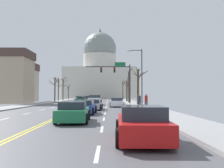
% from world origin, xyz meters
% --- Properties ---
extents(ground, '(20.00, 180.00, 0.20)m').
position_xyz_m(ground, '(0.00, -0.00, 0.02)').
color(ground, '#505055').
extents(signal_gantry, '(7.91, 0.41, 7.27)m').
position_xyz_m(signal_gantry, '(5.45, 13.37, 5.30)').
color(signal_gantry, '#28282D').
rests_on(signal_gantry, ground).
extents(street_lamp_right, '(2.00, 0.24, 7.53)m').
position_xyz_m(street_lamp_right, '(7.94, 1.69, 4.59)').
color(street_lamp_right, '#333338').
rests_on(street_lamp_right, ground).
extents(capitol_building, '(30.33, 18.14, 31.43)m').
position_xyz_m(capitol_building, '(0.00, 80.73, 11.65)').
color(capitol_building, beige).
rests_on(capitol_building, ground).
extents(pickup_truck_near_00, '(2.32, 5.30, 1.62)m').
position_xyz_m(pickup_truck_near_00, '(1.55, 10.00, 0.72)').
color(pickup_truck_near_00, silver).
rests_on(pickup_truck_near_00, ground).
extents(sedan_near_01, '(2.02, 4.37, 1.24)m').
position_xyz_m(sedan_near_01, '(4.97, 3.67, 0.58)').
color(sedan_near_01, silver).
rests_on(sedan_near_01, ground).
extents(sedan_near_02, '(2.18, 4.70, 1.14)m').
position_xyz_m(sedan_near_02, '(2.05, -2.85, 0.54)').
color(sedan_near_02, '#9EA3A8').
rests_on(sedan_near_02, ground).
extents(sedan_near_03, '(2.10, 4.55, 1.20)m').
position_xyz_m(sedan_near_03, '(1.67, -8.99, 0.57)').
color(sedan_near_03, navy).
rests_on(sedan_near_03, ground).
extents(sedan_near_04, '(2.08, 4.53, 1.28)m').
position_xyz_m(sedan_near_04, '(1.61, -15.58, 0.59)').
color(sedan_near_04, '#1E7247').
rests_on(sedan_near_04, ground).
extents(sedan_near_05, '(2.09, 4.74, 1.31)m').
position_xyz_m(sedan_near_05, '(5.08, -21.99, 0.61)').
color(sedan_near_05, '#B71414').
rests_on(sedan_near_05, ground).
extents(sedan_oncoming_00, '(2.09, 4.66, 1.24)m').
position_xyz_m(sedan_oncoming_00, '(-1.78, 20.48, 0.59)').
color(sedan_oncoming_00, '#1E7247').
rests_on(sedan_oncoming_00, ground).
extents(sedan_oncoming_01, '(2.00, 4.31, 1.30)m').
position_xyz_m(sedan_oncoming_01, '(-1.62, 32.38, 0.61)').
color(sedan_oncoming_01, black).
rests_on(sedan_oncoming_01, ground).
extents(sedan_oncoming_02, '(2.21, 4.73, 1.22)m').
position_xyz_m(sedan_oncoming_02, '(-5.09, 45.72, 0.58)').
color(sedan_oncoming_02, silver).
rests_on(sedan_oncoming_02, ground).
extents(flank_building_01, '(9.02, 7.29, 9.10)m').
position_xyz_m(flank_building_01, '(-17.99, 29.17, 4.61)').
color(flank_building_01, '#B2A38E').
rests_on(flank_building_01, ground).
extents(bare_tree_00, '(1.71, 2.87, 6.00)m').
position_xyz_m(bare_tree_00, '(8.20, 45.41, 3.24)').
color(bare_tree_00, brown).
rests_on(bare_tree_00, ground).
extents(bare_tree_01, '(1.45, 2.41, 6.44)m').
position_xyz_m(bare_tree_01, '(-8.42, 37.58, 3.28)').
color(bare_tree_01, brown).
rests_on(bare_tree_01, ground).
extents(bare_tree_02, '(1.14, 2.84, 7.23)m').
position_xyz_m(bare_tree_02, '(7.96, 20.24, 3.50)').
color(bare_tree_02, '#4C3D2D').
rests_on(bare_tree_02, ground).
extents(bare_tree_03, '(1.25, 1.79, 4.84)m').
position_xyz_m(bare_tree_03, '(-8.96, 49.95, 2.47)').
color(bare_tree_03, '#4C3D2D').
rests_on(bare_tree_03, ground).
extents(bare_tree_04, '(1.94, 2.13, 5.58)m').
position_xyz_m(bare_tree_04, '(8.11, 27.94, 2.73)').
color(bare_tree_04, brown).
rests_on(bare_tree_04, ground).
extents(bare_tree_05, '(2.15, 2.18, 5.43)m').
position_xyz_m(bare_tree_05, '(-8.10, 25.34, 3.01)').
color(bare_tree_05, brown).
rests_on(bare_tree_05, ground).
extents(bare_tree_06, '(2.53, 2.22, 6.20)m').
position_xyz_m(bare_tree_06, '(8.61, 9.48, 3.22)').
color(bare_tree_06, '#4C3D2D').
rests_on(bare_tree_06, ground).
extents(bare_tree_07, '(2.84, 2.38, 5.74)m').
position_xyz_m(bare_tree_07, '(-8.70, 32.31, 3.35)').
color(bare_tree_07, brown).
rests_on(bare_tree_07, ground).
extents(pedestrian_00, '(0.35, 0.34, 1.57)m').
position_xyz_m(pedestrian_00, '(8.07, 3.18, 1.01)').
color(pedestrian_00, black).
rests_on(pedestrian_00, ground).
extents(pedestrian_01, '(0.35, 0.34, 1.66)m').
position_xyz_m(pedestrian_01, '(8.06, -2.97, 1.05)').
color(pedestrian_01, '#33333D').
rests_on(pedestrian_01, ground).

